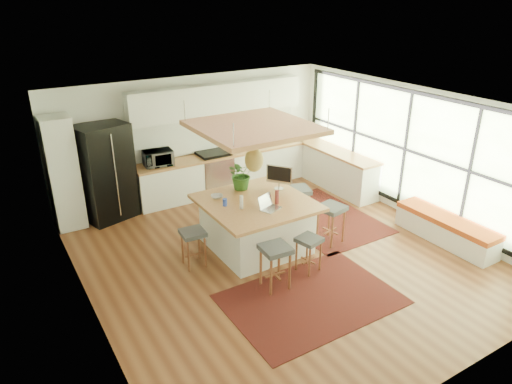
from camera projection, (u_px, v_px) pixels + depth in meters
floor at (280, 255)px, 8.40m from camera, size 7.00×7.00×0.00m
ceiling at (283, 107)px, 7.33m from camera, size 7.00×7.00×0.00m
wall_back at (195, 136)px, 10.60m from camera, size 6.50×0.00×6.50m
wall_front at (461, 290)px, 5.12m from camera, size 6.50×0.00×6.50m
wall_left at (83, 234)px, 6.30m from camera, size 0.00×7.00×7.00m
wall_right at (414, 154)px, 9.42m from camera, size 0.00×7.00×7.00m
window_wall at (414, 152)px, 9.39m from camera, size 0.10×6.20×2.60m
pantry at (63, 173)px, 9.03m from camera, size 0.55×0.60×2.25m
back_counter_base at (224, 173)px, 10.98m from camera, size 4.20×0.60×0.88m
back_counter_top at (223, 154)px, 10.79m from camera, size 4.24×0.64×0.05m
backsplash at (217, 132)px, 10.85m from camera, size 4.20×0.02×0.80m
upper_cabinets at (219, 99)px, 10.41m from camera, size 4.20×0.34×0.70m
range at (214, 172)px, 10.83m from camera, size 0.76×0.62×1.00m
right_counter_base at (334, 169)px, 11.19m from camera, size 0.60×2.50×0.88m
right_counter_top at (336, 151)px, 11.01m from camera, size 0.64×2.54×0.05m
window_bench at (446, 229)px, 8.77m from camera, size 0.52×2.00×0.50m
ceiling_panel at (254, 143)px, 7.75m from camera, size 1.86×1.86×0.80m
rug_near at (311, 299)px, 7.19m from camera, size 2.60×1.80×0.01m
rug_right at (322, 218)px, 9.77m from camera, size 1.80×2.60×0.01m
fridge at (106, 175)px, 9.47m from camera, size 1.16×1.02×1.99m
island at (256, 224)px, 8.50m from camera, size 1.85×1.85×0.93m
stool_near_left at (275, 268)px, 7.36m from camera, size 0.47×0.47×0.74m
stool_near_right at (308, 252)px, 7.80m from camera, size 0.45×0.45×0.63m
stool_right_front at (331, 225)px, 8.70m from camera, size 0.53×0.53×0.75m
stool_right_back at (297, 207)px, 9.42m from camera, size 0.57×0.57×0.78m
stool_left_side at (194, 247)px, 7.95m from camera, size 0.42×0.42×0.67m
laptop at (271, 203)px, 7.95m from camera, size 0.45×0.47×0.26m
monitor at (279, 176)px, 8.72m from camera, size 0.45×0.52×0.48m
microwave at (158, 156)px, 9.94m from camera, size 0.63×0.39×0.41m
island_plant at (242, 177)px, 8.74m from camera, size 0.59×0.64×0.47m
island_bowl at (217, 197)px, 8.42m from camera, size 0.28×0.28×0.05m
island_bottle_0 at (226, 201)px, 8.09m from camera, size 0.07×0.07×0.19m
island_bottle_1 at (241, 204)px, 7.97m from camera, size 0.07×0.07×0.19m
island_bottle_2 at (277, 199)px, 8.16m from camera, size 0.07×0.07×0.19m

